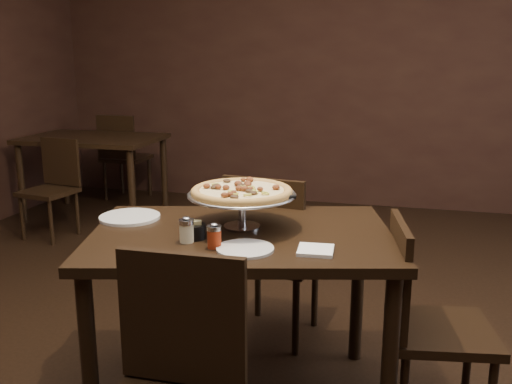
# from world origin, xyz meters

# --- Properties ---
(room) EXTENTS (6.04, 7.04, 2.84)m
(room) POSITION_xyz_m (0.06, 0.03, 1.40)
(room) COLOR black
(room) RESTS_ON ground
(dining_table) EXTENTS (1.41, 1.12, 0.78)m
(dining_table) POSITION_xyz_m (-0.05, -0.07, 0.68)
(dining_table) COLOR black
(dining_table) RESTS_ON ground
(background_table) EXTENTS (1.22, 0.81, 0.76)m
(background_table) POSITION_xyz_m (-2.20, 2.43, 0.66)
(background_table) COLOR black
(background_table) RESTS_ON ground
(pizza_stand) EXTENTS (0.46, 0.46, 0.19)m
(pizza_stand) POSITION_xyz_m (-0.06, -0.00, 0.93)
(pizza_stand) COLOR #ACADB3
(pizza_stand) RESTS_ON dining_table
(parmesan_shaker) EXTENTS (0.06, 0.06, 0.10)m
(parmesan_shaker) POSITION_xyz_m (-0.22, -0.25, 0.83)
(parmesan_shaker) COLOR beige
(parmesan_shaker) RESTS_ON dining_table
(pepper_flake_shaker) EXTENTS (0.06, 0.06, 0.10)m
(pepper_flake_shaker) POSITION_xyz_m (-0.09, -0.28, 0.83)
(pepper_flake_shaker) COLOR maroon
(pepper_flake_shaker) RESTS_ON dining_table
(packet_caddy) EXTENTS (0.10, 0.10, 0.07)m
(packet_caddy) POSITION_xyz_m (-0.21, -0.19, 0.81)
(packet_caddy) COLOR black
(packet_caddy) RESTS_ON dining_table
(napkin_stack) EXTENTS (0.14, 0.14, 0.01)m
(napkin_stack) POSITION_xyz_m (0.29, -0.23, 0.79)
(napkin_stack) COLOR white
(napkin_stack) RESTS_ON dining_table
(plate_left) EXTENTS (0.27, 0.27, 0.01)m
(plate_left) POSITION_xyz_m (-0.59, -0.00, 0.79)
(plate_left) COLOR silver
(plate_left) RESTS_ON dining_table
(plate_near) EXTENTS (0.22, 0.22, 0.01)m
(plate_near) POSITION_xyz_m (0.03, -0.28, 0.78)
(plate_near) COLOR silver
(plate_near) RESTS_ON dining_table
(serving_spatula) EXTENTS (0.16, 0.16, 0.02)m
(serving_spatula) POSITION_xyz_m (0.12, -0.05, 0.93)
(serving_spatula) COLOR #ACADB3
(serving_spatula) RESTS_ON pizza_stand
(chair_far) EXTENTS (0.48, 0.48, 0.91)m
(chair_far) POSITION_xyz_m (-0.05, 0.49, 0.50)
(chair_far) COLOR black
(chair_far) RESTS_ON ground
(chair_side) EXTENTS (0.46, 0.46, 0.87)m
(chair_side) POSITION_xyz_m (0.71, -0.04, 0.47)
(chair_side) COLOR black
(chair_side) RESTS_ON ground
(bg_chair_far) EXTENTS (0.44, 0.44, 0.90)m
(bg_chair_far) POSITION_xyz_m (-2.25, 3.08, 0.49)
(bg_chair_far) COLOR black
(bg_chair_far) RESTS_ON ground
(bg_chair_near) EXTENTS (0.44, 0.44, 0.82)m
(bg_chair_near) POSITION_xyz_m (-2.23, 1.82, 0.45)
(bg_chair_near) COLOR black
(bg_chair_near) RESTS_ON ground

